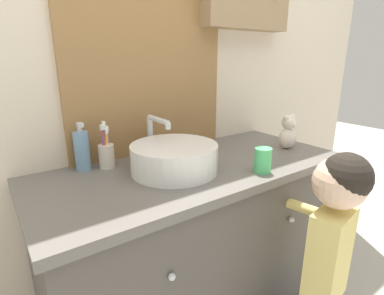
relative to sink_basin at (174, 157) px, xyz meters
name	(u,v)px	position (x,y,z in m)	size (l,w,h in m)	color
wall_back	(161,44)	(0.14, 0.31, 0.43)	(3.20, 0.18, 2.50)	beige
vanity_counter	(196,246)	(0.11, 0.00, -0.45)	(1.32, 0.58, 0.78)	#4C4742
sink_basin	(174,157)	(0.00, 0.00, 0.00)	(0.34, 0.39, 0.20)	white
toothbrush_holder	(106,154)	(-0.20, 0.19, 0.00)	(0.06, 0.06, 0.19)	beige
soap_dispenser	(82,150)	(-0.29, 0.22, 0.02)	(0.06, 0.06, 0.19)	#6B93B2
child_figure	(331,241)	(0.36, -0.48, -0.26)	(0.21, 0.45, 0.92)	slate
teddy_bear	(288,132)	(0.62, -0.06, 0.02)	(0.09, 0.08, 0.17)	beige
drinking_cup	(263,160)	(0.28, -0.21, -0.01)	(0.07, 0.07, 0.10)	#4CC670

